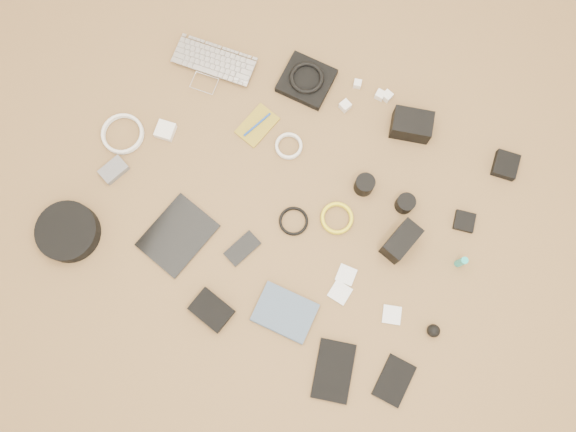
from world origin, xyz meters
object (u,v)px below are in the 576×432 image
at_px(headphone_case, 68,232).
at_px(paperback, 276,333).
at_px(dslr_camera, 411,125).
at_px(tablet, 178,235).
at_px(laptop, 210,71).
at_px(phone, 242,248).

distance_m(headphone_case, paperback, 0.80).
distance_m(dslr_camera, tablet, 0.93).
xyz_separation_m(laptop, dslr_camera, (0.76, 0.11, 0.03)).
bearing_deg(paperback, tablet, 70.66).
relative_size(laptop, tablet, 1.26).
xyz_separation_m(headphone_case, paperback, (0.80, -0.01, -0.02)).
bearing_deg(laptop, phone, -58.98).
bearing_deg(paperback, dslr_camera, -8.89).
height_order(headphone_case, paperback, headphone_case).
distance_m(tablet, paperback, 0.48).
relative_size(headphone_case, paperback, 1.08).
height_order(laptop, paperback, laptop).
distance_m(laptop, dslr_camera, 0.77).
xyz_separation_m(phone, headphone_case, (-0.57, -0.20, 0.02)).
xyz_separation_m(dslr_camera, paperback, (-0.13, -0.87, -0.03)).
bearing_deg(dslr_camera, laptop, 174.01).
relative_size(dslr_camera, tablet, 0.58).
distance_m(phone, paperback, 0.31).
bearing_deg(headphone_case, phone, 19.63).
bearing_deg(dslr_camera, tablet, -143.50).
bearing_deg(headphone_case, dslr_camera, 42.69).
bearing_deg(phone, headphone_case, -138.10).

